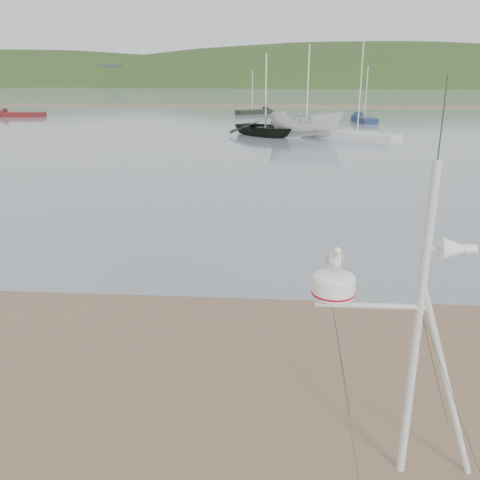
# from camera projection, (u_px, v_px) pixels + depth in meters

# --- Properties ---
(ground) EXTENTS (560.00, 560.00, 0.00)m
(ground) POSITION_uv_depth(u_px,v_px,m) (90.00, 419.00, 6.81)
(ground) COLOR brown
(ground) RESTS_ON ground
(water) EXTENTS (560.00, 256.00, 0.04)m
(water) POSITION_uv_depth(u_px,v_px,m) (269.00, 92.00, 131.94)
(water) COLOR gray
(water) RESTS_ON ground
(sandbar) EXTENTS (560.00, 7.00, 0.07)m
(sandbar) POSITION_uv_depth(u_px,v_px,m) (261.00, 106.00, 73.15)
(sandbar) COLOR brown
(sandbar) RESTS_ON water
(hill_ridge) EXTENTS (620.00, 180.00, 80.00)m
(hill_ridge) POSITION_uv_depth(u_px,v_px,m) (312.00, 129.00, 234.44)
(hill_ridge) COLOR #243B18
(hill_ridge) RESTS_ON ground
(far_cottages) EXTENTS (294.40, 6.30, 8.00)m
(far_cottages) POSITION_uv_depth(u_px,v_px,m) (280.00, 76.00, 191.17)
(far_cottages) COLOR beige
(far_cottages) RESTS_ON ground
(mast_rig) EXTENTS (1.96, 2.09, 4.41)m
(mast_rig) POSITION_uv_depth(u_px,v_px,m) (406.00, 393.00, 5.58)
(mast_rig) COLOR silver
(mast_rig) RESTS_ON ground
(boat_dark) EXTENTS (3.67, 3.53, 5.52)m
(boat_dark) POSITION_uv_depth(u_px,v_px,m) (266.00, 97.00, 37.03)
(boat_dark) COLOR black
(boat_dark) RESTS_ON water
(boat_white) EXTENTS (2.30, 2.25, 5.26)m
(boat_white) POSITION_uv_depth(u_px,v_px,m) (307.00, 100.00, 35.65)
(boat_white) COLOR silver
(boat_white) RESTS_ON water
(sailboat_white_near) EXTENTS (7.35, 6.07, 7.65)m
(sailboat_white_near) POSITION_uv_depth(u_px,v_px,m) (331.00, 134.00, 36.98)
(sailboat_white_near) COLOR silver
(sailboat_white_near) RESTS_ON ground
(sailboat_dark_mid) EXTENTS (4.91, 4.10, 5.21)m
(sailboat_dark_mid) POSITION_uv_depth(u_px,v_px,m) (261.00, 111.00, 59.11)
(sailboat_dark_mid) COLOR black
(sailboat_dark_mid) RESTS_ON ground
(dinghy_red_far) EXTENTS (5.75, 1.71, 1.38)m
(dinghy_red_far) POSITION_uv_depth(u_px,v_px,m) (12.00, 114.00, 54.93)
(dinghy_red_far) COLOR #5A1416
(dinghy_red_far) RESTS_ON ground
(sailboat_blue_far) EXTENTS (2.25, 5.67, 5.54)m
(sailboat_blue_far) POSITION_uv_depth(u_px,v_px,m) (360.00, 118.00, 49.59)
(sailboat_blue_far) COLOR #132142
(sailboat_blue_far) RESTS_ON ground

